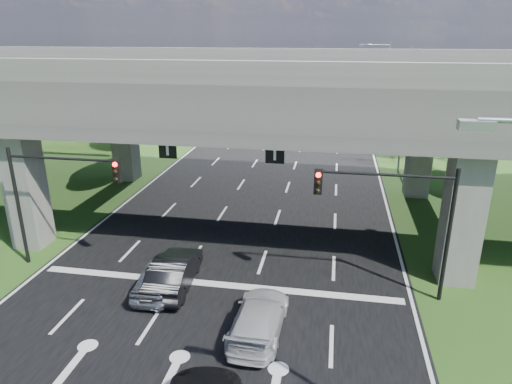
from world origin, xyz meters
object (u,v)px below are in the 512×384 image
(signal_left, at_px, (55,187))
(car_white, at_px, (259,318))
(signal_right, at_px, (398,208))
(streetlight_far, at_px, (400,101))
(streetlight_beyond, at_px, (383,81))
(car_dark, at_px, (174,271))
(car_silver, at_px, (163,274))

(signal_left, distance_m, car_white, 11.56)
(signal_left, bearing_deg, signal_right, 0.00)
(streetlight_far, distance_m, streetlight_beyond, 16.00)
(signal_right, bearing_deg, signal_left, 180.00)
(signal_right, distance_m, streetlight_beyond, 36.17)
(signal_right, relative_size, signal_left, 1.00)
(streetlight_far, bearing_deg, streetlight_beyond, 90.00)
(car_white, bearing_deg, car_dark, -29.76)
(signal_right, bearing_deg, streetlight_beyond, 86.39)
(signal_right, height_order, streetlight_beyond, streetlight_beyond)
(signal_left, height_order, car_dark, signal_left)
(streetlight_far, relative_size, streetlight_beyond, 1.00)
(car_dark, xyz_separation_m, car_white, (4.38, -2.69, -0.10))
(streetlight_beyond, distance_m, car_dark, 39.19)
(streetlight_far, height_order, car_dark, streetlight_far)
(signal_right, height_order, car_white, signal_right)
(signal_left, bearing_deg, car_silver, -12.26)
(signal_right, bearing_deg, streetlight_far, 83.53)
(signal_left, relative_size, car_dark, 1.28)
(car_silver, height_order, car_white, car_silver)
(signal_right, height_order, signal_left, same)
(streetlight_far, bearing_deg, signal_left, -131.78)
(signal_right, xyz_separation_m, car_dark, (-9.62, -0.94, -3.38))
(signal_right, xyz_separation_m, streetlight_far, (2.27, 20.06, 1.66))
(signal_left, bearing_deg, streetlight_far, 48.22)
(signal_right, distance_m, car_white, 7.27)
(signal_right, distance_m, streetlight_far, 20.25)
(streetlight_far, bearing_deg, car_white, -107.60)
(signal_right, distance_m, signal_left, 15.65)
(streetlight_beyond, xyz_separation_m, car_white, (-7.51, -39.69, -5.15))
(car_silver, bearing_deg, car_dark, -150.64)
(streetlight_far, bearing_deg, signal_right, -96.47)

